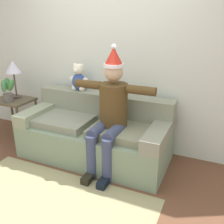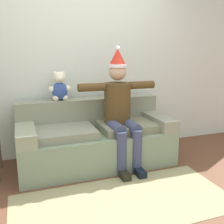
# 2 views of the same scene
# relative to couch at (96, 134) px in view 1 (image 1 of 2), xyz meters

# --- Properties ---
(ground_plane) EXTENTS (10.00, 10.00, 0.00)m
(ground_plane) POSITION_rel_couch_xyz_m (0.00, -1.03, -0.33)
(ground_plane) COLOR brown
(back_wall) EXTENTS (7.00, 0.10, 2.70)m
(back_wall) POSITION_rel_couch_xyz_m (0.00, 0.52, 1.02)
(back_wall) COLOR silver
(back_wall) RESTS_ON ground_plane
(couch) EXTENTS (1.95, 0.87, 0.82)m
(couch) POSITION_rel_couch_xyz_m (0.00, 0.00, 0.00)
(couch) COLOR gray
(couch) RESTS_ON ground_plane
(person_seated) EXTENTS (1.02, 0.77, 1.52)m
(person_seated) POSITION_rel_couch_xyz_m (0.29, -0.16, 0.44)
(person_seated) COLOR #503A1B
(person_seated) RESTS_ON ground_plane
(teddy_bear) EXTENTS (0.29, 0.17, 0.38)m
(teddy_bear) POSITION_rel_couch_xyz_m (-0.39, 0.26, 0.66)
(teddy_bear) COLOR #314D96
(teddy_bear) RESTS_ON couch
(side_table) EXTENTS (0.58, 0.46, 0.62)m
(side_table) POSITION_rel_couch_xyz_m (-1.45, 0.03, 0.19)
(side_table) COLOR brown
(side_table) RESTS_ON ground_plane
(table_lamp) EXTENTS (0.24, 0.24, 0.57)m
(table_lamp) POSITION_rel_couch_xyz_m (-1.45, 0.13, 0.74)
(table_lamp) COLOR #4E4238
(table_lamp) RESTS_ON side_table
(potted_plant) EXTENTS (0.27, 0.24, 0.36)m
(potted_plant) POSITION_rel_couch_xyz_m (-1.41, -0.06, 0.46)
(potted_plant) COLOR #5E5854
(potted_plant) RESTS_ON side_table
(area_rug) EXTENTS (2.17, 1.01, 0.01)m
(area_rug) POSITION_rel_couch_xyz_m (0.00, -1.03, -0.32)
(area_rug) COLOR tan
(area_rug) RESTS_ON ground_plane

